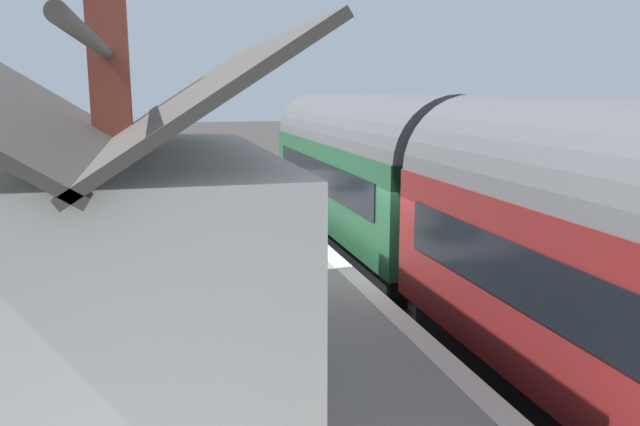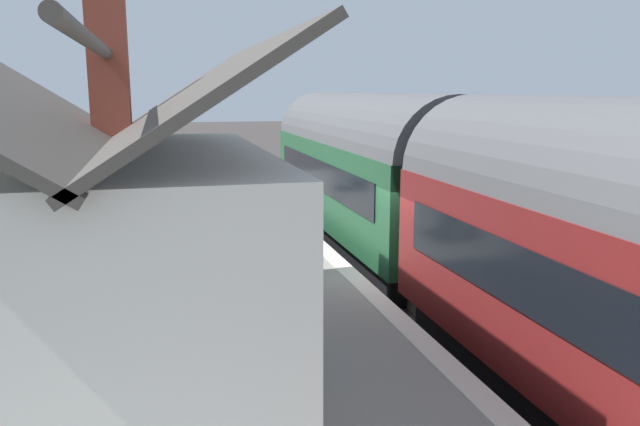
# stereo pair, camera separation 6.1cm
# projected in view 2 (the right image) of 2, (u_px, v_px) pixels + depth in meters

# --- Properties ---
(ground_plane) EXTENTS (160.00, 160.00, 0.00)m
(ground_plane) POSITION_uv_depth(u_px,v_px,m) (410.00, 317.00, 12.39)
(ground_plane) COLOR #383330
(platform) EXTENTS (32.00, 6.79, 0.91)m
(platform) POSITION_uv_depth(u_px,v_px,m) (181.00, 315.00, 11.23)
(platform) COLOR gray
(platform) RESTS_ON ground
(platform_edge_coping) EXTENTS (32.00, 0.36, 0.02)m
(platform_edge_coping) POSITION_uv_depth(u_px,v_px,m) (354.00, 276.00, 11.93)
(platform_edge_coping) COLOR beige
(platform_edge_coping) RESTS_ON platform
(rail_near) EXTENTS (52.00, 0.08, 0.14)m
(rail_near) POSITION_uv_depth(u_px,v_px,m) (485.00, 307.00, 12.78)
(rail_near) COLOR gray
(rail_near) RESTS_ON ground
(rail_far) EXTENTS (52.00, 0.08, 0.14)m
(rail_far) POSITION_uv_depth(u_px,v_px,m) (419.00, 313.00, 12.43)
(rail_far) COLOR gray
(rail_far) RESTS_ON ground
(train) EXTENTS (21.40, 2.73, 4.32)m
(train) POSITION_uv_depth(u_px,v_px,m) (446.00, 200.00, 12.64)
(train) COLOR black
(train) RESTS_ON ground
(station_building) EXTENTS (6.73, 4.16, 5.45)m
(station_building) POSITION_uv_depth(u_px,v_px,m) (110.00, 251.00, 7.88)
(station_building) COLOR white
(station_building) RESTS_ON platform
(bench_mid_platform) EXTENTS (1.42, 0.49, 0.88)m
(bench_mid_platform) POSITION_uv_depth(u_px,v_px,m) (205.00, 181.00, 21.29)
(bench_mid_platform) COLOR teal
(bench_mid_platform) RESTS_ON platform
(bench_platform_end) EXTENTS (1.42, 0.49, 0.88)m
(bench_platform_end) POSITION_uv_depth(u_px,v_px,m) (226.00, 229.00, 13.90)
(bench_platform_end) COLOR teal
(bench_platform_end) RESTS_ON platform
(planter_corner_building) EXTENTS (0.82, 0.32, 0.61)m
(planter_corner_building) POSITION_uv_depth(u_px,v_px,m) (150.00, 196.00, 19.33)
(planter_corner_building) COLOR teal
(planter_corner_building) RESTS_ON platform
(planter_by_door) EXTENTS (0.45, 0.45, 0.76)m
(planter_by_door) POSITION_uv_depth(u_px,v_px,m) (65.00, 226.00, 14.45)
(planter_by_door) COLOR black
(planter_by_door) RESTS_ON platform
(station_sign_board) EXTENTS (0.96, 0.06, 1.57)m
(station_sign_board) POSITION_uv_depth(u_px,v_px,m) (252.00, 166.00, 19.48)
(station_sign_board) COLOR black
(station_sign_board) RESTS_ON platform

